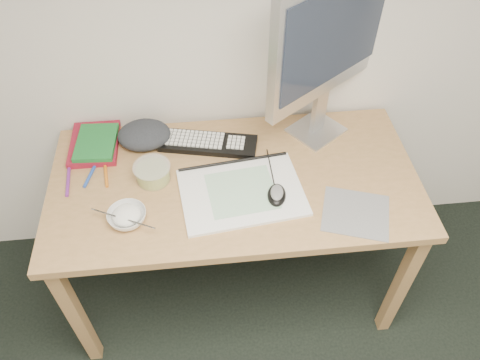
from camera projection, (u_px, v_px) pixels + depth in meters
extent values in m
cube|color=tan|center=(77.00, 316.00, 1.82)|extent=(0.05, 0.05, 0.71)
cube|color=tan|center=(401.00, 285.00, 1.91)|extent=(0.05, 0.05, 0.71)
cube|color=tan|center=(93.00, 199.00, 2.22)|extent=(0.05, 0.05, 0.71)
cube|color=tan|center=(360.00, 178.00, 2.31)|extent=(0.05, 0.05, 0.71)
cube|color=tan|center=(235.00, 182.00, 1.79)|extent=(1.40, 0.70, 0.03)
cube|color=slate|center=(356.00, 213.00, 1.66)|extent=(0.29, 0.27, 0.00)
cube|color=white|center=(242.00, 192.00, 1.72)|extent=(0.48, 0.37, 0.01)
cube|color=black|center=(208.00, 143.00, 1.89)|extent=(0.41, 0.21, 0.02)
cube|color=silver|center=(316.00, 130.00, 1.96)|extent=(0.27, 0.26, 0.01)
cube|color=silver|center=(319.00, 112.00, 1.89)|extent=(0.07, 0.06, 0.19)
cube|color=silver|center=(331.00, 36.00, 1.64)|extent=(0.49, 0.37, 0.47)
cube|color=black|center=(331.00, 33.00, 1.63)|extent=(0.43, 0.31, 0.37)
ellipsoid|color=black|center=(277.00, 193.00, 1.69)|extent=(0.09, 0.12, 0.04)
imported|color=white|center=(127.00, 217.00, 1.62)|extent=(0.17, 0.17, 0.04)
cylinder|color=#BCBDBF|center=(123.00, 219.00, 1.59)|extent=(0.22, 0.12, 0.02)
cylinder|color=gold|center=(153.00, 173.00, 1.75)|extent=(0.17, 0.17, 0.07)
cube|color=maroon|center=(95.00, 144.00, 1.89)|extent=(0.19, 0.25, 0.03)
cube|color=#1A6B2C|center=(96.00, 142.00, 1.86)|extent=(0.16, 0.22, 0.02)
ellipsoid|color=#24262B|center=(144.00, 135.00, 1.89)|extent=(0.19, 0.16, 0.07)
cylinder|color=#CA657E|center=(215.00, 178.00, 1.77)|extent=(0.16, 0.05, 0.01)
cylinder|color=tan|center=(246.00, 174.00, 1.79)|extent=(0.17, 0.10, 0.01)
cylinder|color=black|center=(244.00, 166.00, 1.81)|extent=(0.18, 0.04, 0.01)
cylinder|color=#2047AE|center=(91.00, 174.00, 1.78)|extent=(0.05, 0.13, 0.01)
cylinder|color=orange|center=(106.00, 174.00, 1.78)|extent=(0.03, 0.13, 0.01)
cylinder|color=#6F2589|center=(68.00, 182.00, 1.76)|extent=(0.02, 0.14, 0.01)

